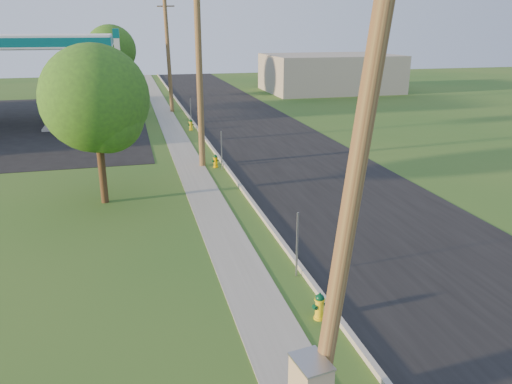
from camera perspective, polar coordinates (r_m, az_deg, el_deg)
ground_plane at (r=11.55m, az=10.47°, el=-19.10°), size 140.00×140.00×0.00m
road at (r=21.33m, az=10.44°, el=-0.95°), size 8.00×120.00×0.02m
curb at (r=20.02m, az=-0.03°, el=-1.73°), size 0.15×120.00×0.15m
sidewalk at (r=19.71m, az=-4.97°, el=-2.32°), size 1.50×120.00×0.03m
utility_pole_near at (r=8.33m, az=11.43°, el=2.92°), size 1.40×0.32×9.48m
utility_pole_mid at (r=25.54m, az=-6.51°, el=13.77°), size 1.40×0.32×9.80m
utility_pole_far at (r=43.41m, az=-10.00°, el=15.30°), size 1.40×0.32×9.50m
sign_post_near at (r=14.46m, az=4.72°, el=-6.05°), size 0.05×0.04×2.00m
sign_post_mid at (r=25.33m, az=-3.95°, el=4.74°), size 0.05×0.04×2.00m
sign_post_far at (r=37.16m, az=-7.46°, el=9.02°), size 0.05×0.04×2.00m
fuel_pump_ne at (r=39.09m, az=-22.24°, el=7.87°), size 1.20×3.20×1.90m
fuel_pump_se at (r=43.01m, az=-21.60°, el=8.80°), size 1.20×3.20×1.90m
price_pylon at (r=30.76m, az=-15.52°, el=14.91°), size 0.34×2.04×6.85m
distant_building at (r=57.85m, az=8.45°, el=13.30°), size 14.00×10.00×4.00m
tree_verge at (r=20.70m, az=-17.63°, el=9.66°), size 4.23×4.23×6.41m
tree_lot at (r=51.70m, az=-16.11°, el=15.13°), size 4.73×4.73×7.17m
hydrant_near at (r=12.82m, az=7.28°, el=-12.83°), size 0.38×0.34×0.73m
hydrant_mid at (r=25.96m, az=-4.64°, el=3.56°), size 0.36×0.32×0.69m
hydrant_far at (r=35.68m, az=-7.46°, el=7.63°), size 0.41×0.36×0.79m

